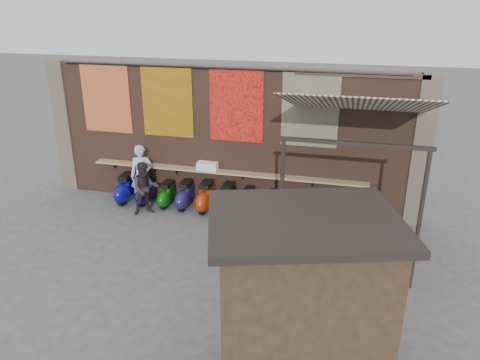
{
  "coord_description": "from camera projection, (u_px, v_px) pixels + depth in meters",
  "views": [
    {
      "loc": [
        3.47,
        -9.63,
        5.76
      ],
      "look_at": [
        0.73,
        1.2,
        1.36
      ],
      "focal_mm": 35.0,
      "sensor_mm": 36.0,
      "label": 1
    }
  ],
  "objects": [
    {
      "name": "awning_header",
      "position": [
        355.0,
        144.0,
        9.12
      ],
      "size": [
        3.0,
        0.08,
        0.08
      ],
      "primitive_type": "cube",
      "color": "black",
      "rests_on": "awning_post_left"
    },
    {
      "name": "scooter_stool_2",
      "position": [
        167.0,
        195.0,
        13.65
      ],
      "size": [
        0.34,
        0.77,
        0.73
      ],
      "primitive_type": null,
      "color": "#0D590C",
      "rests_on": "ground"
    },
    {
      "name": "scooter_stool_5",
      "position": [
        227.0,
        200.0,
        13.18
      ],
      "size": [
        0.4,
        0.89,
        0.84
      ],
      "primitive_type": null,
      "color": "black",
      "rests_on": "ground"
    },
    {
      "name": "eating_counter",
      "position": [
        225.0,
        172.0,
        13.29
      ],
      "size": [
        8.0,
        0.32,
        0.05
      ],
      "primitive_type": "cube",
      "color": "#9E7A51",
      "rests_on": "brick_wall"
    },
    {
      "name": "awning_ledger",
      "position": [
        361.0,
        75.0,
        11.59
      ],
      "size": [
        3.3,
        0.08,
        0.12
      ],
      "primitive_type": "cube",
      "color": "#33261C",
      "rests_on": "brick_wall"
    },
    {
      "name": "scooter_stool_6",
      "position": [
        248.0,
        202.0,
        13.12
      ],
      "size": [
        0.36,
        0.8,
        0.76
      ],
      "primitive_type": null,
      "color": "#186040",
      "rests_on": "ground"
    },
    {
      "name": "stall_shelf",
      "position": [
        290.0,
        286.0,
        8.28
      ],
      "size": [
        1.99,
        0.71,
        0.06
      ],
      "primitive_type": "cube",
      "rotation": [
        0.0,
        0.0,
        0.3
      ],
      "color": "#473321",
      "rests_on": "market_stall"
    },
    {
      "name": "scooter_stool_10",
      "position": [
        342.0,
        211.0,
        12.49
      ],
      "size": [
        0.4,
        0.89,
        0.84
      ],
      "primitive_type": null,
      "color": "black",
      "rests_on": "ground"
    },
    {
      "name": "scooter_stool_3",
      "position": [
        185.0,
        195.0,
        13.52
      ],
      "size": [
        0.38,
        0.84,
        0.79
      ],
      "primitive_type": null,
      "color": "navy",
      "rests_on": "ground"
    },
    {
      "name": "brick_wall",
      "position": [
        228.0,
        138.0,
        13.29
      ],
      "size": [
        10.0,
        0.4,
        4.0
      ],
      "primitive_type": "cube",
      "color": "brown",
      "rests_on": "ground"
    },
    {
      "name": "scooter_stool_4",
      "position": [
        206.0,
        197.0,
        13.35
      ],
      "size": [
        0.4,
        0.88,
        0.84
      ],
      "primitive_type": null,
      "color": "#AF2D0D",
      "rests_on": "ground"
    },
    {
      "name": "hang_rail",
      "position": [
        225.0,
        69.0,
        12.36
      ],
      "size": [
        9.5,
        0.06,
        0.06
      ],
      "primitive_type": "cylinder",
      "rotation": [
        0.0,
        1.57,
        0.0
      ],
      "color": "black",
      "rests_on": "brick_wall"
    },
    {
      "name": "scooter_stool_0",
      "position": [
        126.0,
        189.0,
        13.92
      ],
      "size": [
        0.4,
        0.89,
        0.85
      ],
      "primitive_type": null,
      "color": "#0D0D82",
      "rests_on": "ground"
    },
    {
      "name": "pier_right",
      "position": [
        421.0,
        152.0,
        12.11
      ],
      "size": [
        0.5,
        0.5,
        4.0
      ],
      "primitive_type": "cube",
      "color": "#4C4238",
      "rests_on": "ground"
    },
    {
      "name": "tapestry_orange",
      "position": [
        236.0,
        106.0,
        12.66
      ],
      "size": [
        1.5,
        0.02,
        2.0
      ],
      "primitive_type": "cube",
      "color": "red",
      "rests_on": "brick_wall"
    },
    {
      "name": "scooter_stool_9",
      "position": [
        318.0,
        210.0,
        12.66
      ],
      "size": [
        0.36,
        0.8,
        0.76
      ],
      "primitive_type": null,
      "color": "#221653",
      "rests_on": "ground"
    },
    {
      "name": "shelf_box",
      "position": [
        207.0,
        166.0,
        13.33
      ],
      "size": [
        0.58,
        0.28,
        0.24
      ],
      "primitive_type": "cube",
      "color": "white",
      "rests_on": "eating_counter"
    },
    {
      "name": "ground",
      "position": [
        200.0,
        246.0,
        11.59
      ],
      "size": [
        70.0,
        70.0,
        0.0
      ],
      "primitive_type": "plane",
      "color": "#474749",
      "rests_on": "ground"
    },
    {
      "name": "stall_roof",
      "position": [
        305.0,
        221.0,
        6.75
      ],
      "size": [
        3.28,
        2.86,
        0.12
      ],
      "primitive_type": "cube",
      "rotation": [
        0.0,
        0.0,
        0.3
      ],
      "color": "black",
      "rests_on": "market_stall"
    },
    {
      "name": "tapestry_sun",
      "position": [
        167.0,
        102.0,
        13.12
      ],
      "size": [
        1.5,
        0.02,
        2.0
      ],
      "primitive_type": "cube",
      "color": "#F89F0E",
      "rests_on": "brick_wall"
    },
    {
      "name": "awning_post_right",
      "position": [
        419.0,
        222.0,
        9.36
      ],
      "size": [
        0.09,
        0.09,
        3.1
      ],
      "primitive_type": "cylinder",
      "color": "black",
      "rests_on": "ground"
    },
    {
      "name": "awning_post_left",
      "position": [
        281.0,
        207.0,
        10.0
      ],
      "size": [
        0.09,
        0.09,
        3.1
      ],
      "primitive_type": "cylinder",
      "color": "black",
      "rests_on": "ground"
    },
    {
      "name": "shopper_grey",
      "position": [
        353.0,
        231.0,
        10.35
      ],
      "size": [
        1.23,
        0.78,
        1.82
      ],
      "primitive_type": "imported",
      "rotation": [
        0.0,
        0.0,
        3.05
      ],
      "color": "slate",
      "rests_on": "ground"
    },
    {
      "name": "scooter_stool_8",
      "position": [
        295.0,
        208.0,
        12.79
      ],
      "size": [
        0.34,
        0.75,
        0.71
      ],
      "primitive_type": null,
      "color": "#0F4B1B",
      "rests_on": "ground"
    },
    {
      "name": "shopper_navy",
      "position": [
        365.0,
        229.0,
        10.69
      ],
      "size": [
        0.99,
        0.51,
        1.62
      ],
      "primitive_type": "imported",
      "rotation": [
        0.0,
        0.0,
        3.26
      ],
      "color": "black",
      "rests_on": "ground"
    },
    {
      "name": "scooter_stool_7",
      "position": [
        273.0,
        205.0,
        12.95
      ],
      "size": [
        0.35,
        0.78,
        0.74
      ],
      "primitive_type": null,
      "color": "#A81916",
      "rests_on": "ground"
    },
    {
      "name": "stall_sign",
      "position": [
        292.0,
        238.0,
        7.93
      ],
      "size": [
        1.16,
        0.39,
        0.5
      ],
      "primitive_type": "cube",
      "rotation": [
        0.0,
        0.0,
        0.3
      ],
      "color": "gold",
      "rests_on": "market_stall"
    },
    {
      "name": "diner_left",
      "position": [
        142.0,
        175.0,
        13.62
      ],
      "size": [
        0.78,
        0.66,
        1.8
      ],
      "primitive_type": "imported",
      "rotation": [
        0.0,
        0.0,
        0.43
      ],
      "color": "#98B9DE",
      "rests_on": "ground"
    },
    {
      "name": "awning_canvas",
      "position": [
        358.0,
        104.0,
        10.3
      ],
      "size": [
        3.2,
        3.28,
        0.97
      ],
      "primitive_type": "cube",
      "rotation": [
        -0.28,
        0.0,
        0.0
      ],
      "color": "beige",
      "rests_on": "brick_wall"
    },
    {
      "name": "diner_right",
      "position": [
        145.0,
        188.0,
        13.04
      ],
      "size": [
        0.94,
        0.9,
        1.53
      ],
      "primitive_type": "imported",
      "rotation": [
        0.0,
        0.0,
        0.61
      ],
      "color": "#281F24",
      "rests_on": "ground"
    },
    {
      "name": "market_stall",
      "position": [
        300.0,
        302.0,
        7.26
      ],
      "size": [
        2.92,
        2.51,
        2.68
      ],
      "primitive_type": "cube",
      "rotation": [
        0.0,
        0.0,
        0.3
      ],
      "color": "black",
      "rests_on": "ground"
    },
    {
      "name": "tapestry_multi",
      "position": [
        310.0,
        110.0,
        12.2
      ],
      "size": [
        1.5,
        0.02,
        2.0
      ],
      "primitive_type": "cube",
      "color": "#215B7C",
      "rests_on": "brick_wall"
    },
    {
      "name": "pier_left",
      "position": [
        67.0,
        127.0,
        14.48
      ],
      "size": [
        0.5,
        0.5,
        4.0
      ],
      "primitive_type": "cube",
      "color": "#4C4238",
      "rests_on": "ground"
    },
    {
      "name": "scooter_stool_1",
      "position": [
        146.0,
        191.0,
        13.84
      ],
      "size": [
        0.36,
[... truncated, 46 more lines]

